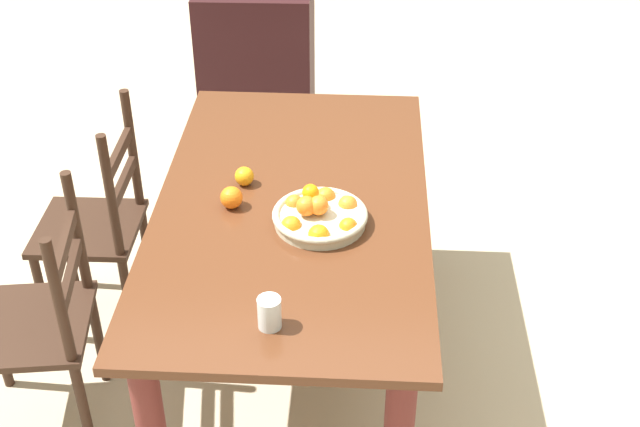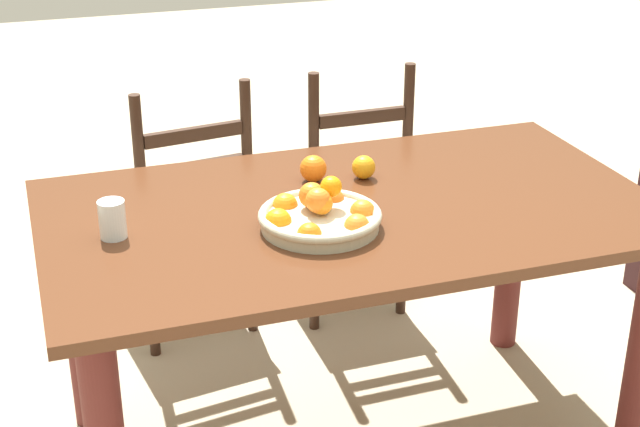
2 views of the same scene
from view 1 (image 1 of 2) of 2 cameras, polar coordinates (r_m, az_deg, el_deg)
name	(u,v)px [view 1 (image 1 of 2)]	position (r m, az deg, el deg)	size (l,w,h in m)	color
ground_plane	(296,366)	(3.34, -1.64, -10.23)	(12.00, 12.00, 0.00)	#B9A88B
dining_table	(293,236)	(2.93, -1.84, -1.51)	(1.61, 0.91, 0.77)	#502B18
chair_near_window	(38,326)	(3.00, -18.39, -7.18)	(0.47, 0.47, 0.92)	#321F15
chair_by_cabinet	(98,227)	(3.41, -14.66, -0.89)	(0.40, 0.40, 0.94)	#321F15
cabinet	(259,70)	(4.46, -4.14, 9.56)	(0.57, 0.56, 0.94)	black
fruit_bowl	(319,215)	(2.73, -0.04, -0.12)	(0.31, 0.31, 0.12)	beige
orange_loose_0	(231,198)	(2.82, -5.97, 1.07)	(0.07, 0.07, 0.07)	orange
orange_loose_1	(244,176)	(2.93, -5.10, 2.51)	(0.07, 0.07, 0.07)	orange
drinking_glass	(269,313)	(2.34, -3.42, -6.68)	(0.07, 0.07, 0.10)	silver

